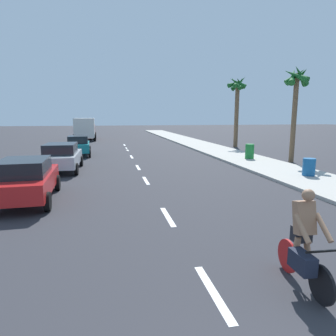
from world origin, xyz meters
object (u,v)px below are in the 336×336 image
object	(u,v)px
parked_car_red	(26,179)
trash_bin_far	(250,151)
cyclist	(304,244)
delivery_truck	(85,129)
trash_bin_near	(309,167)
palm_tree_far	(237,93)
parked_car_silver	(62,156)
parked_car_teal	(78,145)
palm_tree_mid	(296,88)

from	to	relation	value
parked_car_red	trash_bin_far	xyz separation A→B (m)	(12.62, 7.82, -0.19)
cyclist	trash_bin_far	world-z (taller)	cyclist
delivery_truck	trash_bin_near	bearing A→B (deg)	-66.25
parked_car_red	palm_tree_far	size ratio (longest dim) A/B	0.61
delivery_truck	trash_bin_near	distance (m)	29.60
parked_car_silver	trash_bin_far	bearing A→B (deg)	7.94
parked_car_red	delivery_truck	size ratio (longest dim) A/B	0.69
parked_car_silver	parked_car_teal	xyz separation A→B (m)	(0.32, 6.68, -0.00)
parked_car_teal	palm_tree_mid	xyz separation A→B (m)	(14.35, -6.31, 4.03)
cyclist	palm_tree_mid	bearing A→B (deg)	-119.95
parked_car_red	palm_tree_mid	distance (m)	16.89
cyclist	trash_bin_near	bearing A→B (deg)	-123.92
palm_tree_mid	trash_bin_far	bearing A→B (deg)	152.24
cyclist	parked_car_red	distance (m)	9.37
parked_car_red	parked_car_silver	world-z (taller)	same
trash_bin_near	parked_car_red	bearing A→B (deg)	-172.69
parked_car_silver	palm_tree_mid	distance (m)	15.21
parked_car_red	palm_tree_mid	bearing A→B (deg)	20.95
parked_car_silver	trash_bin_near	xyz separation A→B (m)	(12.36, -4.55, -0.27)
palm_tree_mid	palm_tree_far	distance (m)	10.24
palm_tree_far	delivery_truck	bearing A→B (deg)	142.92
parked_car_red	trash_bin_far	bearing A→B (deg)	29.19
palm_tree_mid	delivery_truck	bearing A→B (deg)	124.27
parked_car_silver	trash_bin_far	xyz separation A→B (m)	(12.25, 1.63, -0.19)
parked_car_silver	cyclist	bearing A→B (deg)	-65.32
trash_bin_far	palm_tree_mid	bearing A→B (deg)	-27.76
cyclist	trash_bin_far	xyz separation A→B (m)	(6.32, 14.76, -0.18)
parked_car_teal	trash_bin_far	world-z (taller)	parked_car_teal
trash_bin_near	palm_tree_mid	bearing A→B (deg)	64.93
parked_car_silver	palm_tree_far	bearing A→B (deg)	35.26
palm_tree_far	trash_bin_far	xyz separation A→B (m)	(-2.92, -8.95, -4.64)
parked_car_silver	trash_bin_near	world-z (taller)	parked_car_silver
parked_car_teal	trash_bin_near	bearing A→B (deg)	-45.95
palm_tree_far	parked_car_silver	bearing A→B (deg)	-145.09
parked_car_red	trash_bin_far	size ratio (longest dim) A/B	4.25
palm_tree_far	palm_tree_mid	bearing A→B (deg)	-92.82
parked_car_red	trash_bin_far	world-z (taller)	parked_car_red
parked_car_silver	palm_tree_mid	size ratio (longest dim) A/B	0.68
cyclist	delivery_truck	distance (m)	35.88
cyclist	parked_car_teal	size ratio (longest dim) A/B	0.46
trash_bin_near	delivery_truck	bearing A→B (deg)	115.19
palm_tree_far	trash_bin_far	bearing A→B (deg)	-108.04
parked_car_red	parked_car_teal	bearing A→B (deg)	84.35
trash_bin_far	parked_car_silver	bearing A→B (deg)	-172.41
parked_car_teal	palm_tree_far	bearing A→B (deg)	11.80
delivery_truck	parked_car_teal	bearing A→B (deg)	-89.43
parked_car_red	parked_car_teal	size ratio (longest dim) A/B	1.08
cyclist	trash_bin_near	distance (m)	10.72
delivery_truck	trash_bin_near	xyz separation A→B (m)	(12.59, -26.77, -0.93)
delivery_truck	palm_tree_far	world-z (taller)	palm_tree_far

